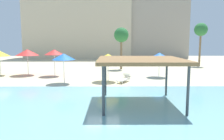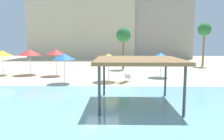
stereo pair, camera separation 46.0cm
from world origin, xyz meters
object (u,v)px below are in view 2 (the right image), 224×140
object	(u,v)px
shade_pavilion	(138,61)
beach_umbrella_yellow_5	(109,57)
beach_umbrella_red_2	(56,52)
lounge_chair_2	(125,79)
beach_umbrella_blue_3	(161,55)
beach_umbrella_red_6	(30,52)
beach_umbrella_yellow_0	(2,53)
palm_tree_1	(204,30)
beach_umbrella_blue_4	(64,57)
palm_tree_0	(123,36)

from	to	relation	value
shade_pavilion	beach_umbrella_yellow_5	bearing A→B (deg)	104.53
beach_umbrella_red_2	lounge_chair_2	size ratio (longest dim) A/B	1.44
beach_umbrella_blue_3	beach_umbrella_yellow_5	world-z (taller)	beach_umbrella_yellow_5
beach_umbrella_red_2	beach_umbrella_red_6	size ratio (longest dim) A/B	1.00
beach_umbrella_yellow_0	palm_tree_1	size ratio (longest dim) A/B	0.42
beach_umbrella_red_2	lounge_chair_2	distance (m)	8.32
beach_umbrella_red_2	beach_umbrella_blue_4	bearing A→B (deg)	-65.97
beach_umbrella_blue_3	beach_umbrella_red_6	world-z (taller)	beach_umbrella_red_6
beach_umbrella_red_6	lounge_chair_2	world-z (taller)	beach_umbrella_red_6
shade_pavilion	beach_umbrella_red_2	size ratio (longest dim) A/B	1.69
shade_pavilion	beach_umbrella_red_6	distance (m)	15.57
beach_umbrella_blue_3	beach_umbrella_red_6	size ratio (longest dim) A/B	0.89
beach_umbrella_blue_3	beach_umbrella_red_6	xyz separation A→B (m)	(-13.96, 1.46, 0.24)
beach_umbrella_blue_4	palm_tree_0	xyz separation A→B (m)	(5.43, 9.83, 2.03)
beach_umbrella_red_2	palm_tree_1	xyz separation A→B (m)	(19.09, 9.21, 2.69)
beach_umbrella_blue_4	lounge_chair_2	world-z (taller)	beach_umbrella_blue_4
shade_pavilion	beach_umbrella_yellow_5	world-z (taller)	shade_pavilion
shade_pavilion	beach_umbrella_yellow_5	size ratio (longest dim) A/B	1.89
beach_umbrella_red_6	lounge_chair_2	size ratio (longest dim) A/B	1.43
beach_umbrella_yellow_0	beach_umbrella_blue_3	world-z (taller)	beach_umbrella_yellow_0
palm_tree_1	beach_umbrella_yellow_0	bearing A→B (deg)	-160.50
palm_tree_0	beach_umbrella_blue_4	bearing A→B (deg)	-118.91
beach_umbrella_yellow_5	palm_tree_1	distance (m)	18.55
beach_umbrella_yellow_5	palm_tree_0	distance (m)	9.27
beach_umbrella_red_2	palm_tree_0	xyz separation A→B (m)	(7.31, 5.62, 1.84)
beach_umbrella_blue_3	palm_tree_0	bearing A→B (deg)	119.15
beach_umbrella_blue_3	beach_umbrella_red_6	bearing A→B (deg)	174.04
beach_umbrella_blue_4	beach_umbrella_yellow_5	world-z (taller)	beach_umbrella_blue_4
beach_umbrella_yellow_0	palm_tree_0	xyz separation A→B (m)	(13.23, 5.27, 2.01)
beach_umbrella_red_6	lounge_chair_2	distance (m)	11.29
beach_umbrella_blue_4	palm_tree_1	bearing A→B (deg)	37.94
beach_umbrella_red_2	beach_umbrella_red_6	bearing A→B (deg)	167.91
shade_pavilion	beach_umbrella_red_6	bearing A→B (deg)	133.30
shade_pavilion	beach_umbrella_blue_4	bearing A→B (deg)	131.57
shade_pavilion	palm_tree_1	world-z (taller)	palm_tree_1
beach_umbrella_blue_3	beach_umbrella_red_2	bearing A→B (deg)	175.80
beach_umbrella_yellow_5	palm_tree_0	world-z (taller)	palm_tree_0
lounge_chair_2	palm_tree_0	world-z (taller)	palm_tree_0
beach_umbrella_yellow_0	beach_umbrella_red_6	xyz separation A→B (m)	(2.85, 0.31, 0.10)
beach_umbrella_blue_3	beach_umbrella_red_6	distance (m)	14.04
beach_umbrella_blue_4	palm_tree_1	size ratio (longest dim) A/B	0.41
beach_umbrella_blue_4	beach_umbrella_red_6	distance (m)	6.95
lounge_chair_2	beach_umbrella_blue_4	bearing A→B (deg)	-55.98
beach_umbrella_red_2	lounge_chair_2	bearing A→B (deg)	-27.00
lounge_chair_2	beach_umbrella_yellow_5	bearing A→B (deg)	-76.86
beach_umbrella_red_2	beach_umbrella_blue_3	size ratio (longest dim) A/B	1.13
beach_umbrella_blue_3	beach_umbrella_blue_4	xyz separation A→B (m)	(-9.01, -3.41, 0.11)
palm_tree_0	shade_pavilion	bearing A→B (deg)	-88.95
beach_umbrella_red_2	beach_umbrella_blue_3	bearing A→B (deg)	-4.20
beach_umbrella_yellow_0	beach_umbrella_blue_4	world-z (taller)	beach_umbrella_yellow_0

